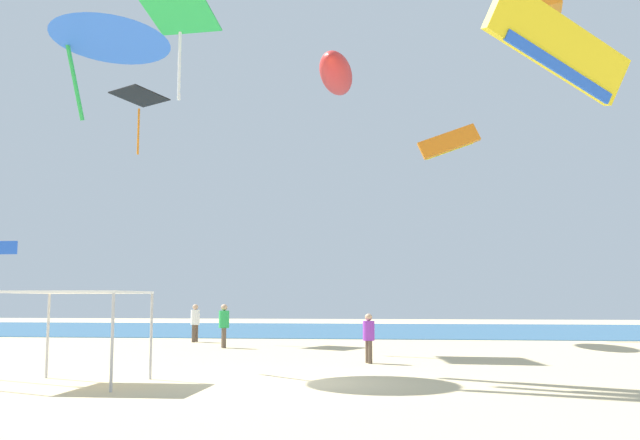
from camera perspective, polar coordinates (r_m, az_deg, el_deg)
The scene contains 12 objects.
ground at distance 18.17m, azimuth -2.32°, elevation -12.97°, with size 110.00×110.00×0.10m, color #D1BA8C.
ocean_strip at distance 48.08m, azimuth 3.20°, elevation -8.71°, with size 110.00×22.34×0.03m, color #28608C.
canopy_tent at distance 18.61m, azimuth -18.65°, elevation -5.77°, with size 2.89×2.60×2.26m.
person_near_tent at distance 30.82m, azimuth -7.66°, elevation -8.07°, with size 0.44×0.47×1.83m.
person_leftmost at distance 35.14m, azimuth -9.91°, elevation -7.84°, with size 0.43×0.48×1.80m.
person_central at distance 23.42m, azimuth 3.90°, elevation -9.05°, with size 0.38×0.41×1.59m.
kite_diamond_black at distance 38.93m, azimuth -14.20°, elevation 9.30°, with size 3.14×3.14×3.27m.
kite_parafoil_yellow at distance 28.73m, azimuth 18.47°, elevation 12.97°, with size 5.97×3.50×3.98m.
kite_inflatable_red at distance 39.15m, azimuth 1.30°, elevation 11.58°, with size 1.83×5.76×2.09m.
kite_delta_blue at distance 25.08m, azimuth -16.29°, elevation 14.26°, with size 5.05×5.08×3.24m.
kite_diamond_green at distance 34.42m, azimuth -11.05°, elevation 15.50°, with size 3.25×3.18×4.43m.
kite_parafoil_orange at distance 41.21m, azimuth 10.24°, elevation 6.13°, with size 3.59×1.04×2.19m.
Camera 1 is at (2.73, -17.84, 2.07)m, focal length 40.18 mm.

